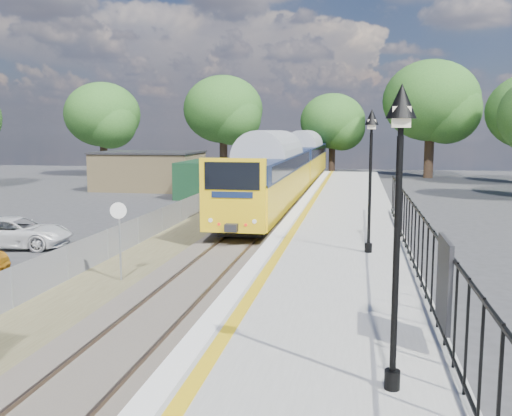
% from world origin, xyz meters
% --- Properties ---
extents(ground, '(120.00, 120.00, 0.00)m').
position_xyz_m(ground, '(0.00, 0.00, 0.00)').
color(ground, '#2D2D30').
rests_on(ground, ground).
extents(track_bed, '(5.90, 80.00, 0.29)m').
position_xyz_m(track_bed, '(-0.47, 9.67, 0.09)').
color(track_bed, '#473F38').
rests_on(track_bed, ground).
extents(platform, '(5.00, 70.00, 0.90)m').
position_xyz_m(platform, '(4.20, 8.00, 0.45)').
color(platform, gray).
rests_on(platform, ground).
extents(platform_edge, '(0.90, 70.00, 0.01)m').
position_xyz_m(platform_edge, '(2.14, 8.00, 0.90)').
color(platform_edge, silver).
rests_on(platform_edge, platform).
extents(victorian_lamp_south, '(0.44, 0.44, 4.60)m').
position_xyz_m(victorian_lamp_south, '(5.50, -4.00, 4.30)').
color(victorian_lamp_south, black).
rests_on(victorian_lamp_south, platform).
extents(victorian_lamp_north, '(0.44, 0.44, 4.60)m').
position_xyz_m(victorian_lamp_north, '(5.30, 6.00, 4.30)').
color(victorian_lamp_north, black).
rests_on(victorian_lamp_north, platform).
extents(palisade_fence, '(0.12, 26.00, 2.00)m').
position_xyz_m(palisade_fence, '(6.55, 2.24, 1.84)').
color(palisade_fence, black).
rests_on(palisade_fence, platform).
extents(wire_fence, '(0.06, 52.00, 1.20)m').
position_xyz_m(wire_fence, '(-4.20, 12.00, 0.60)').
color(wire_fence, '#999EA3').
rests_on(wire_fence, ground).
extents(outbuilding, '(10.80, 10.10, 3.12)m').
position_xyz_m(outbuilding, '(-10.91, 31.21, 1.52)').
color(outbuilding, tan).
rests_on(outbuilding, ground).
extents(tree_line, '(56.80, 43.80, 11.88)m').
position_xyz_m(tree_line, '(1.40, 42.00, 6.61)').
color(tree_line, '#332319').
rests_on(tree_line, ground).
extents(train, '(2.82, 40.83, 3.51)m').
position_xyz_m(train, '(0.00, 29.99, 2.34)').
color(train, gold).
rests_on(train, ground).
extents(speed_sign, '(0.51, 0.16, 2.59)m').
position_xyz_m(speed_sign, '(-2.50, 4.23, 1.74)').
color(speed_sign, '#999EA3').
rests_on(speed_sign, ground).
extents(car_white, '(4.77, 2.69, 1.26)m').
position_xyz_m(car_white, '(-9.00, 8.60, 0.63)').
color(car_white, silver).
rests_on(car_white, ground).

